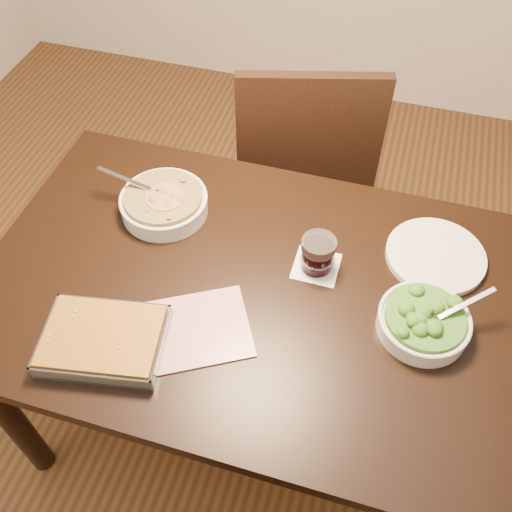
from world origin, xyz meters
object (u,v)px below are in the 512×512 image
(table, at_px, (250,306))
(dinner_plate, at_px, (435,256))
(chair_far, at_px, (304,162))
(wine_tumbler, at_px, (318,253))
(baking_dish, at_px, (103,340))
(broccoli_bowl, at_px, (424,321))
(stew_bowl, at_px, (164,202))

(table, bearing_deg, dinner_plate, 26.75)
(table, relative_size, chair_far, 1.41)
(table, height_order, chair_far, chair_far)
(chair_far, bearing_deg, dinner_plate, 117.75)
(wine_tumbler, distance_m, dinner_plate, 0.32)
(baking_dish, xyz_separation_m, wine_tumbler, (0.43, 0.37, 0.03))
(broccoli_bowl, xyz_separation_m, chair_far, (-0.45, 0.73, -0.23))
(baking_dish, bearing_deg, chair_far, 65.47)
(table, distance_m, wine_tumbler, 0.24)
(table, xyz_separation_m, broccoli_bowl, (0.43, -0.01, 0.13))
(broccoli_bowl, bearing_deg, wine_tumbler, 158.03)
(broccoli_bowl, xyz_separation_m, wine_tumbler, (-0.28, 0.11, 0.02))
(table, xyz_separation_m, dinner_plate, (0.45, 0.22, 0.10))
(stew_bowl, xyz_separation_m, chair_far, (0.29, 0.54, -0.23))
(wine_tumbler, relative_size, dinner_plate, 0.38)
(table, height_order, broccoli_bowl, broccoli_bowl)
(baking_dish, height_order, dinner_plate, baking_dish)
(table, bearing_deg, chair_far, 91.31)
(table, distance_m, baking_dish, 0.40)
(baking_dish, height_order, wine_tumbler, wine_tumbler)
(stew_bowl, height_order, broccoli_bowl, stew_bowl)
(chair_far, bearing_deg, table, 76.20)
(stew_bowl, relative_size, broccoli_bowl, 1.23)
(stew_bowl, relative_size, dinner_plate, 1.05)
(dinner_plate, bearing_deg, wine_tumbler, -158.33)
(stew_bowl, bearing_deg, broccoli_bowl, -14.52)
(baking_dish, bearing_deg, table, 34.16)
(table, distance_m, stew_bowl, 0.38)
(wine_tumbler, distance_m, chair_far, 0.69)
(broccoli_bowl, distance_m, chair_far, 0.89)
(stew_bowl, relative_size, chair_far, 0.28)
(table, height_order, dinner_plate, dinner_plate)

